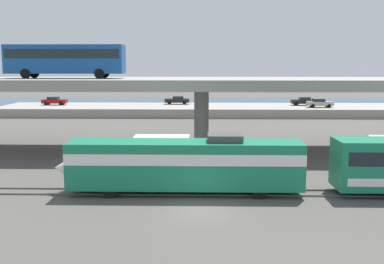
{
  "coord_description": "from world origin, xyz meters",
  "views": [
    {
      "loc": [
        0.09,
        -27.23,
        8.99
      ],
      "look_at": [
        -0.86,
        14.56,
        2.77
      ],
      "focal_mm": 42.85,
      "sensor_mm": 36.0,
      "label": 1
    }
  ],
  "objects_px": {
    "parked_car_0": "(320,103)",
    "parked_car_3": "(177,100)",
    "train_locomotive": "(173,162)",
    "transit_bus_on_overpass": "(65,58)",
    "parked_car_2": "(304,101)",
    "parked_car_1": "(54,101)",
    "service_truck_east": "(172,153)"
  },
  "relations": [
    {
      "from": "train_locomotive",
      "to": "parked_car_2",
      "type": "distance_m",
      "value": 56.27
    },
    {
      "from": "train_locomotive",
      "to": "transit_bus_on_overpass",
      "type": "height_order",
      "value": "transit_bus_on_overpass"
    },
    {
      "from": "parked_car_0",
      "to": "parked_car_3",
      "type": "distance_m",
      "value": 25.72
    },
    {
      "from": "parked_car_1",
      "to": "parked_car_3",
      "type": "distance_m",
      "value": 22.62
    },
    {
      "from": "transit_bus_on_overpass",
      "to": "parked_car_3",
      "type": "height_order",
      "value": "transit_bus_on_overpass"
    },
    {
      "from": "train_locomotive",
      "to": "parked_car_3",
      "type": "relative_size",
      "value": 3.82
    },
    {
      "from": "parked_car_1",
      "to": "service_truck_east",
      "type": "bearing_deg",
      "value": -61.68
    },
    {
      "from": "transit_bus_on_overpass",
      "to": "parked_car_2",
      "type": "relative_size",
      "value": 2.74
    },
    {
      "from": "parked_car_0",
      "to": "service_truck_east",
      "type": "bearing_deg",
      "value": -118.44
    },
    {
      "from": "train_locomotive",
      "to": "transit_bus_on_overpass",
      "type": "relative_size",
      "value": 1.44
    },
    {
      "from": "parked_car_2",
      "to": "parked_car_3",
      "type": "xyz_separation_m",
      "value": [
        -23.15,
        1.9,
        0.0
      ]
    },
    {
      "from": "train_locomotive",
      "to": "transit_bus_on_overpass",
      "type": "bearing_deg",
      "value": -52.78
    },
    {
      "from": "train_locomotive",
      "to": "parked_car_2",
      "type": "xyz_separation_m",
      "value": [
        20.46,
        52.42,
        0.11
      ]
    },
    {
      "from": "service_truck_east",
      "to": "parked_car_1",
      "type": "height_order",
      "value": "service_truck_east"
    },
    {
      "from": "transit_bus_on_overpass",
      "to": "parked_car_2",
      "type": "bearing_deg",
      "value": 48.45
    },
    {
      "from": "train_locomotive",
      "to": "parked_car_0",
      "type": "xyz_separation_m",
      "value": [
        22.33,
        48.4,
        0.11
      ]
    },
    {
      "from": "service_truck_east",
      "to": "parked_car_2",
      "type": "distance_m",
      "value": 50.69
    },
    {
      "from": "parked_car_2",
      "to": "parked_car_3",
      "type": "bearing_deg",
      "value": -4.7
    },
    {
      "from": "parked_car_0",
      "to": "parked_car_2",
      "type": "xyz_separation_m",
      "value": [
        -1.88,
        4.02,
        -0.0
      ]
    },
    {
      "from": "train_locomotive",
      "to": "service_truck_east",
      "type": "relative_size",
      "value": 2.54
    },
    {
      "from": "parked_car_1",
      "to": "train_locomotive",
      "type": "bearing_deg",
      "value": -64.2
    },
    {
      "from": "parked_car_0",
      "to": "transit_bus_on_overpass",
      "type": "bearing_deg",
      "value": -136.49
    },
    {
      "from": "transit_bus_on_overpass",
      "to": "service_truck_east",
      "type": "height_order",
      "value": "transit_bus_on_overpass"
    },
    {
      "from": "transit_bus_on_overpass",
      "to": "parked_car_3",
      "type": "bearing_deg",
      "value": 76.41
    },
    {
      "from": "service_truck_east",
      "to": "parked_car_3",
      "type": "distance_m",
      "value": 48.11
    },
    {
      "from": "parked_car_0",
      "to": "parked_car_3",
      "type": "height_order",
      "value": "same"
    },
    {
      "from": "train_locomotive",
      "to": "parked_car_3",
      "type": "xyz_separation_m",
      "value": [
        -2.69,
        54.33,
        0.12
      ]
    },
    {
      "from": "parked_car_0",
      "to": "parked_car_3",
      "type": "relative_size",
      "value": 0.98
    },
    {
      "from": "service_truck_east",
      "to": "parked_car_3",
      "type": "bearing_deg",
      "value": 92.63
    },
    {
      "from": "parked_car_2",
      "to": "parked_car_3",
      "type": "relative_size",
      "value": 0.97
    },
    {
      "from": "train_locomotive",
      "to": "parked_car_3",
      "type": "bearing_deg",
      "value": -87.16
    },
    {
      "from": "transit_bus_on_overpass",
      "to": "parked_car_0",
      "type": "distance_m",
      "value": 47.91
    }
  ]
}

